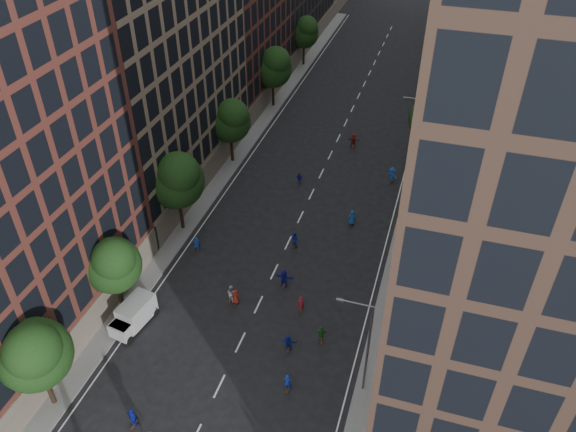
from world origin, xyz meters
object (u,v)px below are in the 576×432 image
Objects in this scene: streetlamp_near at (365,344)px; cargo_van at (133,315)px; streetlamp_far at (419,130)px; skater_1 at (288,382)px.

streetlamp_near is 20.06m from cargo_van.
streetlamp_near is at bearing -90.00° from streetlamp_far.
streetlamp_near is 7.03m from skater_1.
streetlamp_far is 35.39m from skater_1.
skater_1 is at bearing -98.62° from streetlamp_far.
streetlamp_far is at bearing 90.00° from streetlamp_near.
streetlamp_near reaches higher than cargo_van.
streetlamp_far is at bearing 68.00° from cargo_van.
streetlamp_far is (0.00, 33.00, 0.00)m from streetlamp_near.
cargo_van is at bearing -121.30° from streetlamp_far.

